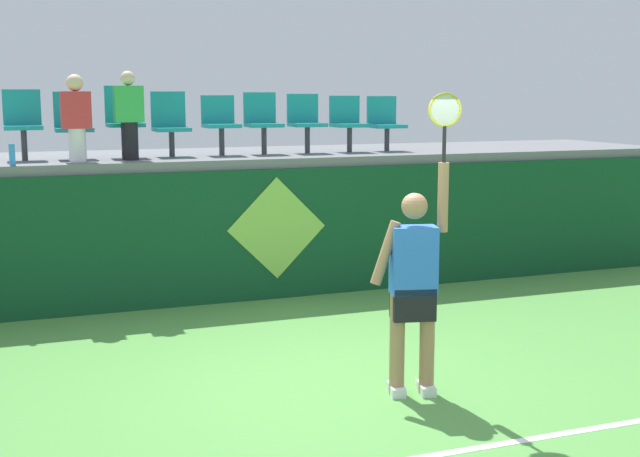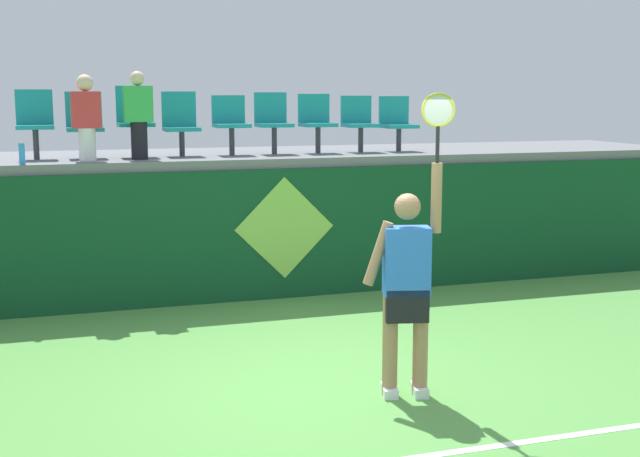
# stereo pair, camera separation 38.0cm
# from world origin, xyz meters

# --- Properties ---
(ground_plane) EXTENTS (40.00, 40.00, 0.00)m
(ground_plane) POSITION_xyz_m (0.00, 0.00, 0.00)
(ground_plane) COLOR #519342
(court_back_wall) EXTENTS (13.23, 0.20, 1.63)m
(court_back_wall) POSITION_xyz_m (0.00, 3.42, 0.81)
(court_back_wall) COLOR #0F4223
(court_back_wall) RESTS_ON ground_plane
(spectator_platform) EXTENTS (13.23, 2.41, 0.12)m
(spectator_platform) POSITION_xyz_m (0.00, 4.57, 1.69)
(spectator_platform) COLOR slate
(spectator_platform) RESTS_ON court_back_wall
(tennis_player) EXTENTS (0.74, 0.34, 2.55)m
(tennis_player) POSITION_xyz_m (0.53, -0.34, 0.98)
(tennis_player) COLOR white
(tennis_player) RESTS_ON ground_plane
(tennis_ball) EXTENTS (0.07, 0.07, 0.07)m
(tennis_ball) POSITION_xyz_m (0.71, -0.18, 0.03)
(tennis_ball) COLOR #D1E533
(tennis_ball) RESTS_ON ground_plane
(water_bottle) EXTENTS (0.07, 0.07, 0.24)m
(water_bottle) POSITION_xyz_m (-2.55, 3.48, 1.87)
(water_bottle) COLOR #338CE5
(water_bottle) RESTS_ON spectator_platform
(stadium_chair_0) EXTENTS (0.44, 0.42, 0.85)m
(stadium_chair_0) POSITION_xyz_m (-2.39, 4.26, 2.22)
(stadium_chair_0) COLOR #38383D
(stadium_chair_0) RESTS_ON spectator_platform
(stadium_chair_1) EXTENTS (0.44, 0.42, 0.82)m
(stadium_chair_1) POSITION_xyz_m (-1.81, 4.26, 2.19)
(stadium_chair_1) COLOR #38383D
(stadium_chair_1) RESTS_ON spectator_platform
(stadium_chair_2) EXTENTS (0.44, 0.42, 0.89)m
(stadium_chair_2) POSITION_xyz_m (-1.20, 4.26, 2.24)
(stadium_chair_2) COLOR #38383D
(stadium_chair_2) RESTS_ON spectator_platform
(stadium_chair_3) EXTENTS (0.44, 0.42, 0.82)m
(stadium_chair_3) POSITION_xyz_m (-0.62, 4.26, 2.18)
(stadium_chair_3) COLOR #38383D
(stadium_chair_3) RESTS_ON spectator_platform
(stadium_chair_4) EXTENTS (0.44, 0.42, 0.77)m
(stadium_chair_4) POSITION_xyz_m (0.03, 4.25, 2.19)
(stadium_chair_4) COLOR #38383D
(stadium_chair_4) RESTS_ON spectator_platform
(stadium_chair_5) EXTENTS (0.44, 0.42, 0.81)m
(stadium_chair_5) POSITION_xyz_m (0.60, 4.26, 2.20)
(stadium_chair_5) COLOR #38383D
(stadium_chair_5) RESTS_ON spectator_platform
(stadium_chair_6) EXTENTS (0.44, 0.42, 0.79)m
(stadium_chair_6) POSITION_xyz_m (1.21, 4.25, 2.19)
(stadium_chair_6) COLOR #38383D
(stadium_chair_6) RESTS_ON spectator_platform
(stadium_chair_7) EXTENTS (0.44, 0.42, 0.77)m
(stadium_chair_7) POSITION_xyz_m (1.82, 4.25, 2.17)
(stadium_chair_7) COLOR #38383D
(stadium_chair_7) RESTS_ON spectator_platform
(stadium_chair_8) EXTENTS (0.44, 0.42, 0.76)m
(stadium_chair_8) POSITION_xyz_m (2.38, 4.25, 2.16)
(stadium_chair_8) COLOR #38383D
(stadium_chair_8) RESTS_ON spectator_platform
(spectator_0) EXTENTS (0.34, 0.20, 1.02)m
(spectator_0) POSITION_xyz_m (-1.81, 3.80, 2.28)
(spectator_0) COLOR white
(spectator_0) RESTS_ON spectator_platform
(spectator_1) EXTENTS (0.34, 0.20, 1.06)m
(spectator_1) POSITION_xyz_m (-1.20, 3.84, 2.30)
(spectator_1) COLOR black
(spectator_1) RESTS_ON spectator_platform
(wall_signage_mount) EXTENTS (1.27, 0.01, 1.53)m
(wall_signage_mount) POSITION_xyz_m (0.49, 3.31, 0.00)
(wall_signage_mount) COLOR #0F4223
(wall_signage_mount) RESTS_ON ground_plane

